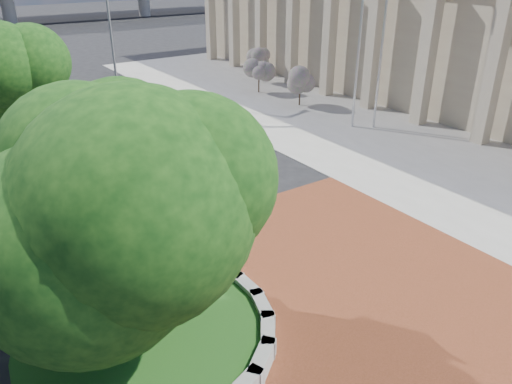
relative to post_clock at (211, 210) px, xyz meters
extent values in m
plane|color=black|center=(2.47, -0.67, -2.76)|extent=(200.00, 200.00, 0.00)
cube|color=brown|center=(2.47, -1.67, -2.74)|extent=(12.00, 12.00, 0.04)
cube|color=#9E9B93|center=(18.47, 9.33, -2.74)|extent=(20.00, 50.00, 0.04)
cube|color=#9E9B93|center=(-0.58, -3.21, -2.49)|extent=(1.20, 1.04, 0.54)
cube|color=#9E9B93|center=(0.09, -2.51, -2.49)|extent=(1.00, 1.22, 0.54)
cube|color=#9E9B93|center=(0.52, -1.63, -2.49)|extent=(0.71, 1.30, 0.54)
cube|color=#9E9B93|center=(0.67, -0.67, -2.49)|extent=(0.35, 1.25, 0.54)
cube|color=#9E9B93|center=(0.52, 0.29, -2.49)|extent=(0.71, 1.30, 0.54)
cube|color=#9E9B93|center=(0.09, 1.16, -2.49)|extent=(1.00, 1.22, 0.54)
cube|color=#9E9B93|center=(-0.58, 1.87, -2.49)|extent=(1.20, 1.04, 0.54)
cube|color=#9E9B93|center=(-1.44, 2.34, -2.49)|extent=(1.29, 0.76, 0.54)
cylinder|color=#164D1A|center=(-2.53, -0.67, -2.56)|extent=(6.10, 6.10, 0.40)
cube|color=tan|center=(26.47, 11.33, 1.24)|extent=(15.00, 42.00, 8.00)
cube|color=black|center=(19.27, 11.33, 1.24)|extent=(0.30, 40.00, 5.50)
cylinder|color=#9E9B93|center=(7.47, 69.33, 0.24)|extent=(1.80, 1.80, 6.00)
cylinder|color=#38281C|center=(-2.53, -0.67, -1.68)|extent=(0.36, 0.36, 2.17)
sphere|color=#0E350E|center=(-2.53, -0.67, 0.97)|extent=(5.20, 5.20, 5.20)
cylinder|color=#38281C|center=(-1.53, 17.33, -1.80)|extent=(0.36, 0.36, 1.92)
sphere|color=#0E350E|center=(-1.53, 17.33, 0.48)|extent=(4.40, 4.40, 4.40)
cube|color=black|center=(0.00, 0.00, -2.68)|extent=(0.95, 0.95, 0.17)
cube|color=black|center=(0.00, 0.00, -2.02)|extent=(0.65, 0.65, 1.16)
cube|color=black|center=(0.00, 0.00, -1.41)|extent=(0.83, 0.83, 0.13)
cylinder|color=black|center=(0.00, 0.00, -0.44)|extent=(0.18, 0.18, 1.80)
cube|color=black|center=(0.00, 0.00, 0.99)|extent=(1.07, 1.07, 0.95)
cylinder|color=white|center=(-0.06, -0.49, 0.99)|extent=(0.85, 0.17, 0.85)
cylinder|color=white|center=(0.06, 0.49, 0.99)|extent=(0.85, 0.17, 0.85)
cylinder|color=white|center=(-0.49, 0.06, 0.99)|extent=(0.17, 0.85, 0.85)
cylinder|color=white|center=(0.49, -0.06, 0.99)|extent=(0.17, 0.85, 0.85)
sphere|color=black|center=(0.00, 0.00, 1.65)|extent=(0.47, 0.47, 0.47)
cone|color=black|center=(0.00, 0.00, 2.00)|extent=(0.19, 0.19, 0.53)
imported|color=#540C10|center=(3.26, 38.48, -1.99)|extent=(3.23, 4.84, 1.53)
cylinder|color=silver|center=(15.27, 8.25, 2.86)|extent=(0.13, 0.13, 11.24)
cylinder|color=silver|center=(14.36, 9.03, 2.84)|extent=(0.13, 0.13, 11.20)
cylinder|color=slate|center=(5.76, 23.17, 1.90)|extent=(0.17, 0.17, 9.33)
cylinder|color=#38281C|center=(14.70, 14.26, -2.16)|extent=(0.10, 0.10, 1.20)
sphere|color=#A65399|center=(14.70, 14.26, -1.16)|extent=(1.20, 1.20, 1.20)
cylinder|color=#38281C|center=(14.43, 18.52, -2.16)|extent=(0.10, 0.10, 1.20)
sphere|color=#A65399|center=(14.43, 18.52, -1.16)|extent=(1.20, 1.20, 1.20)
cylinder|color=#38281C|center=(16.24, 21.09, -2.16)|extent=(0.10, 0.10, 1.20)
sphere|color=#A65399|center=(16.24, 21.09, -1.16)|extent=(1.20, 1.20, 1.20)
camera|label=1|loc=(-5.71, -10.42, 6.19)|focal=35.00mm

